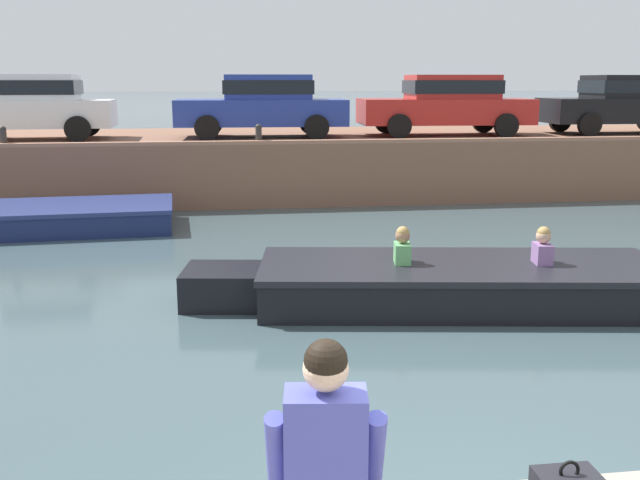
{
  "coord_description": "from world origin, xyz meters",
  "views": [
    {
      "loc": [
        -1.46,
        -3.17,
        2.85
      ],
      "look_at": [
        -0.41,
        4.49,
        1.12
      ],
      "focal_mm": 40.0,
      "sensor_mm": 36.0,
      "label": 1
    }
  ],
  "objects": [
    {
      "name": "ground_plane",
      "position": [
        0.0,
        6.42,
        0.0
      ],
      "size": [
        400.0,
        400.0,
        0.0
      ],
      "primitive_type": "plane",
      "color": "#3D5156"
    },
    {
      "name": "far_quay_wall",
      "position": [
        0.0,
        15.84,
        0.73
      ],
      "size": [
        60.0,
        6.0,
        1.46
      ],
      "primitive_type": "cube",
      "color": "brown",
      "rests_on": "ground"
    },
    {
      "name": "far_wall_coping",
      "position": [
        0.0,
        12.96,
        1.5
      ],
      "size": [
        60.0,
        0.24,
        0.08
      ],
      "primitive_type": "cube",
      "color": "#9F6C52",
      "rests_on": "far_quay_wall"
    },
    {
      "name": "boat_moored_west_navy",
      "position": [
        -5.49,
        10.99,
        0.25
      ],
      "size": [
        6.63,
        2.48,
        0.5
      ],
      "color": "navy",
      "rests_on": "ground"
    },
    {
      "name": "motorboat_passing",
      "position": [
        1.32,
        5.43,
        0.28
      ],
      "size": [
        6.37,
        2.53,
        1.04
      ],
      "color": "black",
      "rests_on": "ground"
    },
    {
      "name": "car_leftmost_white",
      "position": [
        -5.97,
        14.98,
        2.31
      ],
      "size": [
        4.02,
        2.1,
        1.54
      ],
      "color": "white",
      "rests_on": "far_quay_wall"
    },
    {
      "name": "car_left_inner_blue",
      "position": [
        -0.38,
        14.98,
        2.31
      ],
      "size": [
        4.29,
        2.1,
        1.54
      ],
      "color": "#233893",
      "rests_on": "far_quay_wall"
    },
    {
      "name": "car_centre_red",
      "position": [
        4.36,
        14.98,
        2.31
      ],
      "size": [
        4.45,
        2.13,
        1.54
      ],
      "color": "#B2231E",
      "rests_on": "far_quay_wall"
    },
    {
      "name": "car_right_inner_black",
      "position": [
        9.28,
        14.98,
        2.31
      ],
      "size": [
        4.23,
        1.93,
        1.54
      ],
      "color": "black",
      "rests_on": "far_quay_wall"
    },
    {
      "name": "mooring_bollard_west",
      "position": [
        -6.13,
        13.09,
        1.7
      ],
      "size": [
        0.15,
        0.15,
        0.44
      ],
      "color": "#2D2B28",
      "rests_on": "far_quay_wall"
    },
    {
      "name": "mooring_bollard_mid",
      "position": [
        -0.63,
        13.09,
        1.7
      ],
      "size": [
        0.15,
        0.15,
        0.44
      ],
      "color": "#2D2B28",
      "rests_on": "far_quay_wall"
    },
    {
      "name": "person_seated_left",
      "position": [
        -1.04,
        -0.31,
        1.19
      ],
      "size": [
        0.56,
        0.57,
        0.96
      ],
      "color": "#282833",
      "rests_on": "near_quay"
    }
  ]
}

